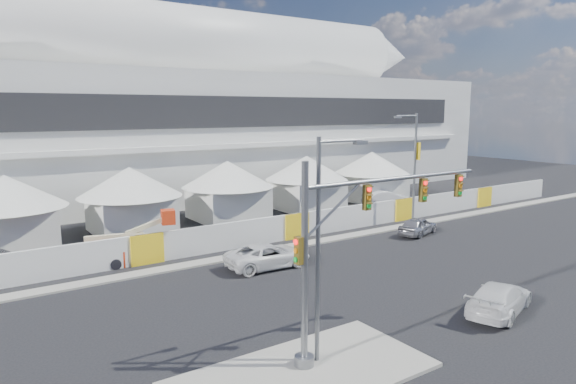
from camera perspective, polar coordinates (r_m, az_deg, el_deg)
ground at (r=26.29m, az=8.64°, el=-13.39°), size 160.00×160.00×0.00m
median_island at (r=20.70m, az=1.69°, el=-19.60°), size 10.00×5.00×0.15m
far_curb at (r=48.54m, az=15.95°, el=-3.07°), size 80.00×1.20×0.12m
stadium at (r=64.39m, az=-11.18°, el=8.45°), size 80.00×24.80×21.98m
tent_row at (r=45.60m, az=-11.73°, el=0.27°), size 53.40×8.40×5.40m
hoarding_fence at (r=40.39m, az=0.89°, el=-3.78°), size 70.00×0.25×2.00m
scaffold_tower at (r=82.63m, az=15.21°, el=6.03°), size 4.40×4.40×12.00m
sedan_silver at (r=42.85m, az=14.23°, el=-3.67°), size 2.84×4.61×1.47m
pickup_curb at (r=33.16m, az=-2.23°, el=-7.07°), size 2.87×5.71×1.55m
pickup_near at (r=28.07m, az=22.41°, el=-10.84°), size 3.66×5.68×1.53m
lot_car_a at (r=54.89m, az=10.84°, el=-0.69°), size 3.29×5.20×1.62m
traffic_mast at (r=20.69m, az=6.35°, el=-6.24°), size 10.06×0.78×8.01m
streetlight_median at (r=19.91m, az=3.89°, el=-4.76°), size 2.46×0.25×8.89m
streetlight_curb at (r=45.36m, az=13.74°, el=3.34°), size 2.88×0.65×9.74m
boom_lift at (r=35.40m, az=-19.52°, el=-6.29°), size 6.99×2.31×3.46m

